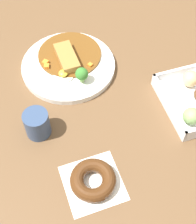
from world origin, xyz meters
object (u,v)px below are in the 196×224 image
at_px(donut_box, 194,101).
at_px(chocolate_ring_donut, 93,180).
at_px(curry_plate, 69,64).
at_px(coffee_mug, 37,124).

distance_m(donut_box, chocolate_ring_donut, 0.36).
distance_m(curry_plate, coffee_mug, 0.24).
bearing_deg(coffee_mug, curry_plate, -34.41).
distance_m(curry_plate, donut_box, 0.39).
distance_m(chocolate_ring_donut, coffee_mug, 0.21).
height_order(donut_box, coffee_mug, coffee_mug).
relative_size(donut_box, chocolate_ring_donut, 1.47).
bearing_deg(chocolate_ring_donut, curry_plate, -6.40).
relative_size(chocolate_ring_donut, coffee_mug, 1.88).
bearing_deg(curry_plate, chocolate_ring_donut, 173.60).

